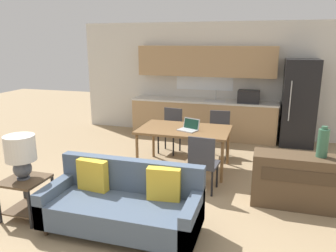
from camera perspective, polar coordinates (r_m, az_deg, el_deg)
name	(u,v)px	position (r m, az deg, el deg)	size (l,w,h in m)	color
ground_plane	(137,230)	(4.23, -5.40, -17.66)	(20.00, 20.00, 0.00)	#9E8460
wall_back	(206,79)	(8.11, 6.72, 8.07)	(6.40, 0.07, 2.70)	silver
kitchen_counter	(204,102)	(7.88, 6.36, 4.15)	(3.44, 0.65, 2.15)	tan
refrigerator	(299,103)	(7.69, 21.83, 3.72)	(0.70, 0.72, 1.89)	black
dining_table	(184,132)	(5.82, 2.87, -1.00)	(1.59, 0.99, 0.75)	brown
couch	(124,204)	(4.14, -7.66, -13.30)	(1.88, 0.80, 0.82)	#3D2D1E
side_table	(26,191)	(4.71, -23.49, -10.38)	(0.51, 0.51, 0.53)	brown
table_lamp	(21,153)	(4.55, -24.29, -4.24)	(0.38, 0.38, 0.58)	#4C515B
credenza	(297,181)	(4.94, 21.58, -8.87)	(1.21, 0.44, 0.75)	brown
vase	(323,143)	(4.82, 25.37, -2.64)	(0.14, 0.14, 0.42)	#336047
dining_chair_near_right	(203,161)	(4.98, 6.12, -6.16)	(0.45, 0.45, 0.90)	#38383D
dining_chair_far_left	(171,128)	(6.80, 0.48, -0.42)	(0.48, 0.48, 0.90)	#38383D
dining_chair_far_right	(219,132)	(6.62, 8.89, -1.01)	(0.46, 0.46, 0.90)	#38383D
laptop	(189,127)	(5.70, 3.71, -0.24)	(0.39, 0.36, 0.20)	#B7BABC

